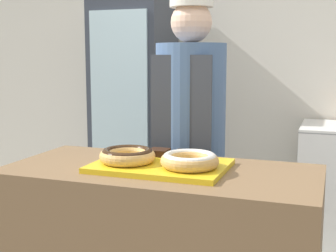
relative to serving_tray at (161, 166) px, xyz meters
name	(u,v)px	position (x,y,z in m)	size (l,w,h in m)	color
wall_back	(247,65)	(0.00, 2.13, 0.41)	(8.00, 0.06, 2.70)	silver
serving_tray	(161,166)	(0.00, 0.00, 0.00)	(0.60, 0.42, 0.02)	yellow
donut_chocolate_glaze	(127,155)	(-0.15, -0.03, 0.05)	(0.26, 0.26, 0.06)	tan
donut_light_glaze	(190,160)	(0.15, -0.03, 0.05)	(0.26, 0.26, 0.06)	tan
brownie_back_left	(159,152)	(-0.07, 0.15, 0.03)	(0.09, 0.09, 0.03)	black
brownie_back_right	(185,154)	(0.07, 0.15, 0.03)	(0.09, 0.09, 0.03)	black
baker_person	(190,142)	(-0.05, 0.61, 0.00)	(0.40, 0.40, 1.77)	#4C4C51
beverage_fridge	(134,109)	(-0.90, 1.75, 0.03)	(0.60, 0.61, 1.94)	#333842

